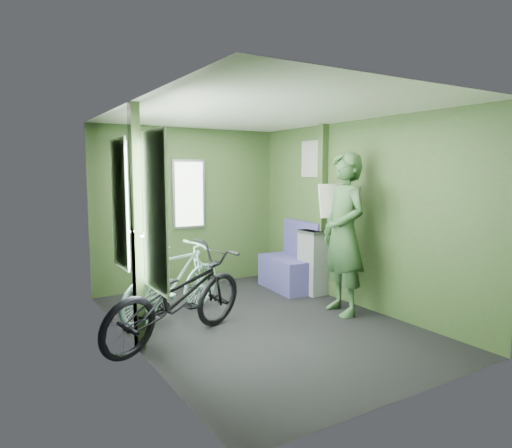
{
  "coord_description": "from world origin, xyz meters",
  "views": [
    {
      "loc": [
        -2.6,
        -4.17,
        1.68
      ],
      "look_at": [
        0.0,
        0.1,
        1.1
      ],
      "focal_mm": 32.0,
      "sensor_mm": 36.0,
      "label": 1
    }
  ],
  "objects_px": {
    "passenger": "(344,234)",
    "bench_seat": "(290,269)",
    "bicycle_black": "(179,342)",
    "waste_box": "(313,262)",
    "bicycle_mint": "(175,319)"
  },
  "relations": [
    {
      "from": "passenger",
      "to": "bench_seat",
      "type": "relative_size",
      "value": 1.96
    },
    {
      "from": "bicycle_black",
      "to": "waste_box",
      "type": "relative_size",
      "value": 2.02
    },
    {
      "from": "bicycle_mint",
      "to": "bicycle_black",
      "type": "bearing_deg",
      "value": 139.01
    },
    {
      "from": "bicycle_mint",
      "to": "waste_box",
      "type": "height_order",
      "value": "waste_box"
    },
    {
      "from": "bicycle_black",
      "to": "bicycle_mint",
      "type": "height_order",
      "value": "bicycle_black"
    },
    {
      "from": "waste_box",
      "to": "bench_seat",
      "type": "bearing_deg",
      "value": 106.97
    },
    {
      "from": "passenger",
      "to": "bicycle_mint",
      "type": "bearing_deg",
      "value": -104.63
    },
    {
      "from": "bicycle_black",
      "to": "bench_seat",
      "type": "relative_size",
      "value": 1.83
    },
    {
      "from": "passenger",
      "to": "bench_seat",
      "type": "height_order",
      "value": "passenger"
    },
    {
      "from": "bicycle_black",
      "to": "bicycle_mint",
      "type": "distance_m",
      "value": 0.74
    },
    {
      "from": "bicycle_black",
      "to": "bicycle_mint",
      "type": "relative_size",
      "value": 1.19
    },
    {
      "from": "bicycle_mint",
      "to": "passenger",
      "type": "height_order",
      "value": "passenger"
    },
    {
      "from": "bench_seat",
      "to": "bicycle_mint",
      "type": "bearing_deg",
      "value": -163.1
    },
    {
      "from": "bicycle_mint",
      "to": "passenger",
      "type": "distance_m",
      "value": 2.18
    },
    {
      "from": "bicycle_black",
      "to": "passenger",
      "type": "relative_size",
      "value": 0.93
    }
  ]
}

